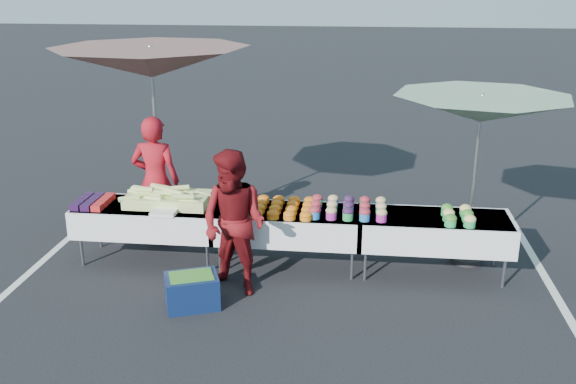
# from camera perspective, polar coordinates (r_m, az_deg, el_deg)

# --- Properties ---
(ground) EXTENTS (80.00, 80.00, 0.00)m
(ground) POSITION_cam_1_polar(r_m,az_deg,el_deg) (8.29, -0.00, -6.55)
(ground) COLOR black
(stripe_left) EXTENTS (0.10, 5.00, 0.00)m
(stripe_left) POSITION_cam_1_polar(r_m,az_deg,el_deg) (9.20, -20.30, -5.14)
(stripe_left) COLOR silver
(stripe_left) RESTS_ON ground
(stripe_right) EXTENTS (0.10, 5.00, 0.00)m
(stripe_right) POSITION_cam_1_polar(r_m,az_deg,el_deg) (8.57, 21.95, -7.14)
(stripe_right) COLOR silver
(stripe_right) RESTS_ON ground
(table_left) EXTENTS (1.86, 0.81, 0.75)m
(table_left) POSITION_cam_1_polar(r_m,az_deg,el_deg) (8.45, -12.23, -2.22)
(table_left) COLOR white
(table_left) RESTS_ON ground
(table_center) EXTENTS (1.86, 0.81, 0.75)m
(table_center) POSITION_cam_1_polar(r_m,az_deg,el_deg) (8.06, -0.00, -2.81)
(table_center) COLOR white
(table_center) RESTS_ON ground
(table_right) EXTENTS (1.86, 0.81, 0.75)m
(table_right) POSITION_cam_1_polar(r_m,az_deg,el_deg) (8.07, 12.83, -3.29)
(table_right) COLOR white
(table_right) RESTS_ON ground
(berry_punnets) EXTENTS (0.40, 0.54, 0.08)m
(berry_punnets) POSITION_cam_1_polar(r_m,az_deg,el_deg) (8.58, -16.94, -0.83)
(berry_punnets) COLOR black
(berry_punnets) RESTS_ON table_left
(corn_pile) EXTENTS (1.16, 0.57, 0.26)m
(corn_pile) POSITION_cam_1_polar(r_m,az_deg,el_deg) (8.33, -10.67, -0.55)
(corn_pile) COLOR #B7D76E
(corn_pile) RESTS_ON table_left
(plastic_bags) EXTENTS (0.30, 0.25, 0.05)m
(plastic_bags) POSITION_cam_1_polar(r_m,az_deg,el_deg) (8.02, -10.96, -1.80)
(plastic_bags) COLOR white
(plastic_bags) RESTS_ON table_left
(carrot_bowls) EXTENTS (0.95, 0.69, 0.11)m
(carrot_bowls) POSITION_cam_1_polar(r_m,az_deg,el_deg) (7.99, -1.08, -1.34)
(carrot_bowls) COLOR orange
(carrot_bowls) RESTS_ON table_center
(potato_cups) EXTENTS (0.94, 0.58, 0.16)m
(potato_cups) POSITION_cam_1_polar(r_m,az_deg,el_deg) (7.93, 5.39, -1.36)
(potato_cups) COLOR #256FAF
(potato_cups) RESTS_ON table_right
(bean_baskets) EXTENTS (0.36, 0.50, 0.15)m
(bean_baskets) POSITION_cam_1_polar(r_m,az_deg,el_deg) (7.92, 14.89, -2.01)
(bean_baskets) COLOR green
(bean_baskets) RESTS_ON table_right
(vendor) EXTENTS (0.65, 0.43, 1.79)m
(vendor) POSITION_cam_1_polar(r_m,az_deg,el_deg) (8.86, -11.67, 0.95)
(vendor) COLOR #A4121E
(vendor) RESTS_ON ground
(customer) EXTENTS (1.01, 0.91, 1.71)m
(customer) POSITION_cam_1_polar(r_m,az_deg,el_deg) (7.35, -4.83, -2.80)
(customer) COLOR maroon
(customer) RESTS_ON ground
(umbrella_left) EXTENTS (3.22, 3.22, 2.69)m
(umbrella_left) POSITION_cam_1_polar(r_m,az_deg,el_deg) (8.75, -12.07, 11.08)
(umbrella_left) COLOR black
(umbrella_left) RESTS_ON ground
(umbrella_right) EXTENTS (2.45, 2.45, 2.21)m
(umbrella_right) POSITION_cam_1_polar(r_m,az_deg,el_deg) (8.13, 16.77, 6.99)
(umbrella_right) COLOR black
(umbrella_right) RESTS_ON ground
(storage_bin) EXTENTS (0.69, 0.60, 0.38)m
(storage_bin) POSITION_cam_1_polar(r_m,az_deg,el_deg) (7.34, -8.54, -8.63)
(storage_bin) COLOR #0D1D45
(storage_bin) RESTS_ON ground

